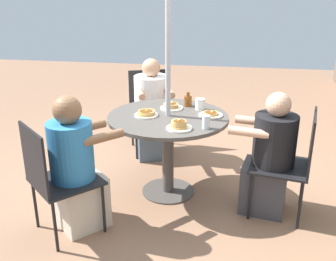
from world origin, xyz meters
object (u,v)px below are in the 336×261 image
Objects in this scene: patio_chair_north at (293,159)px; patio_chair_east at (150,106)px; diner_north at (269,159)px; coffee_cup at (200,104)px; pancake_plate_c at (171,106)px; diner_south at (76,170)px; drinking_glass_a at (206,122)px; patio_table at (168,130)px; pancake_plate_a at (211,114)px; pancake_plate_d at (179,126)px; diner_east at (152,113)px; syrup_bottle at (188,101)px; patio_chair_south at (53,175)px; pancake_plate_b at (146,114)px.

patio_chair_north and patio_chair_east have the same top height.
diner_north reaches higher than coffee_cup.
pancake_plate_c is 0.27m from coffee_cup.
diner_south is 1.09m from drinking_glass_a.
patio_table is 1.17× the size of patio_chair_north.
patio_chair_east is 1.25m from pancake_plate_a.
drinking_glass_a is at bearing 99.12° from patio_chair_east.
patio_chair_north is 0.19m from diner_north.
diner_east is at bearing -158.38° from pancake_plate_d.
pancake_plate_d is at bearing -78.27° from drinking_glass_a.
patio_chair_north is 4.33× the size of pancake_plate_a.
patio_table is at bearing -127.50° from drinking_glass_a.
diner_north is 0.82m from pancake_plate_d.
diner_south reaches higher than syrup_bottle.
syrup_bottle is 0.15m from coffee_cup.
diner_north is 1.75m from patio_chair_south.
patio_chair_north is 0.96m from coffee_cup.
patio_chair_south is (0.59, -1.81, 0.00)m from patio_chair_north.
pancake_plate_b is (0.09, -0.56, 0.01)m from pancake_plate_a.
pancake_plate_c is at bearing 142.68° from pancake_plate_b.
drinking_glass_a is (0.49, 0.09, 0.00)m from coffee_cup.
pancake_plate_a is (-0.06, 0.37, 0.15)m from patio_table.
pancake_plate_c is (-0.20, -0.00, 0.16)m from patio_table.
pancake_plate_d is (1.16, 0.46, 0.30)m from diner_east.
diner_south is (0.49, -1.50, 0.03)m from diner_north.
patio_chair_north is at bearing 96.60° from pancake_plate_d.
pancake_plate_a is (-0.86, 1.11, 0.26)m from patio_chair_south.
patio_chair_north is at bearing 60.87° from patio_chair_south.
patio_chair_east is (-1.02, -0.38, -0.11)m from patio_table.
diner_east reaches higher than coffee_cup.
diner_east reaches higher than patio_chair_east.
diner_north is 1.16× the size of patio_chair_south.
diner_south reaches higher than coffee_cup.
coffee_cup is 0.50m from drinking_glass_a.
pancake_plate_d is at bearing -31.80° from pancake_plate_a.
diner_east is 8.04× the size of syrup_bottle.
drinking_glass_a is (-0.39, 0.97, 0.31)m from diner_south.
diner_east reaches higher than pancake_plate_b.
pancake_plate_a is (0.97, 0.76, 0.26)m from patio_chair_east.
pancake_plate_d is 0.55m from coffee_cup.
patio_table is at bearing 90.00° from diner_south.
diner_north reaches higher than patio_chair_north.
diner_south reaches higher than pancake_plate_d.
diner_north is 0.81m from coffee_cup.
patio_chair_east reaches higher than coffee_cup.
patio_table is 0.91m from diner_south.
diner_south is 5.22× the size of pancake_plate_a.
diner_east is 1.34m from drinking_glass_a.
diner_south is at bearing -67.91° from drinking_glass_a.
patio_table is at bearing -50.16° from coffee_cup.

